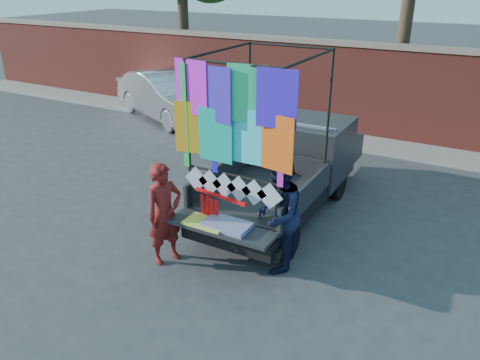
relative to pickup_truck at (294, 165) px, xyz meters
The scene contains 8 objects.
ground 2.35m from the pickup_truck, 99.17° to the right, with size 90.00×90.00×0.00m, color #38383A.
brick_wall 4.86m from the pickup_truck, 94.19° to the left, with size 30.00×0.45×2.61m.
curb 4.20m from the pickup_truck, 94.90° to the left, with size 30.00×1.20×0.12m, color gray.
pickup_truck is the anchor object (origin of this frame).
sedan 6.90m from the pickup_truck, 148.21° to the left, with size 1.58×4.53×1.49m, color #B8B9BF.
woman 3.11m from the pickup_truck, 107.32° to the right, with size 0.61×0.40×1.67m, color maroon.
man 2.41m from the pickup_truck, 73.05° to the right, with size 0.90×0.70×1.86m, color black.
streamer_bundle 2.66m from the pickup_truck, 94.74° to the right, with size 0.97×0.18×0.67m.
Camera 1 is at (3.60, -5.86, 4.25)m, focal length 35.00 mm.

